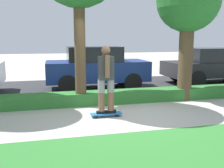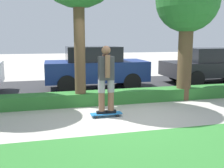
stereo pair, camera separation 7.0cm
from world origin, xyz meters
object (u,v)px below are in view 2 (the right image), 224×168
Objects in this scene: parked_car_middle at (95,67)px; skateboard at (106,114)px; skater_person at (106,78)px; parked_car_rear at (212,65)px; tree_far at (187,4)px.

skateboard is at bearing -95.66° from parked_car_middle.
skater_person is 0.38× the size of parked_car_rear.
skater_person is at bearing -145.79° from parked_car_rear.
tree_far reaches higher than parked_car_rear.
parked_car_middle is (0.45, 3.76, 0.78)m from skateboard.
skater_person is 3.79m from parked_car_middle.
tree_far reaches higher than parked_car_middle.
skateboard is 0.92m from skater_person.
parked_car_rear is at bearing 34.06° from skater_person.
parked_car_rear is at bearing 34.06° from skateboard.
tree_far is at bearing -44.89° from parked_car_middle.
skateboard is 0.47× the size of skater_person.
skateboard is at bearing -45.00° from skater_person.
parked_car_rear is at bearing 42.29° from tree_far.
tree_far is 1.05× the size of parked_car_middle.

